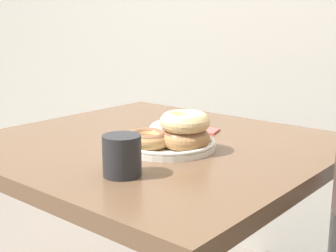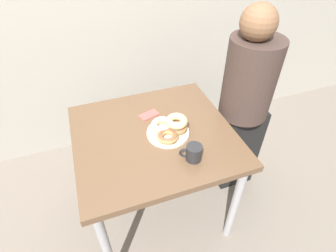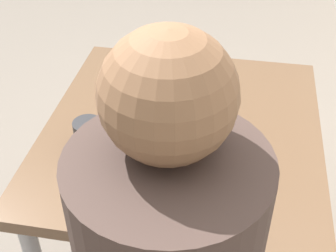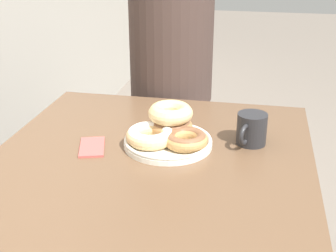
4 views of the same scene
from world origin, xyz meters
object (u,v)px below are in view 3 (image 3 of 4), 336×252
(dining_table, at_px, (182,149))
(donut_plate, at_px, (168,134))
(napkin, at_px, (237,137))
(coffee_mug, at_px, (89,134))

(dining_table, height_order, donut_plate, donut_plate)
(dining_table, distance_m, napkin, 0.20)
(donut_plate, distance_m, coffee_mug, 0.23)
(dining_table, relative_size, coffee_mug, 7.82)
(coffee_mug, bearing_deg, dining_table, 117.77)
(napkin, bearing_deg, donut_plate, -71.16)
(dining_table, relative_size, napkin, 6.76)
(dining_table, height_order, coffee_mug, coffee_mug)
(coffee_mug, bearing_deg, donut_plate, 101.21)
(dining_table, height_order, napkin, napkin)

